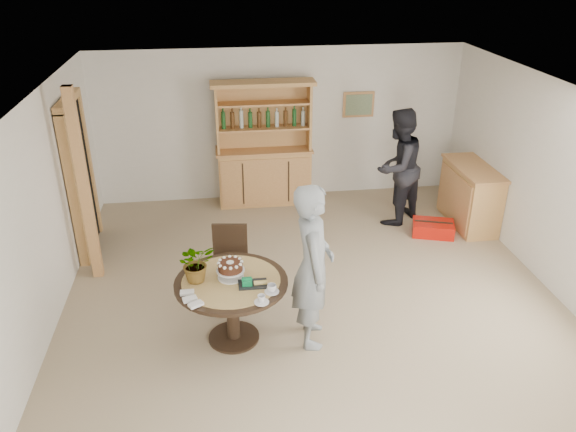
# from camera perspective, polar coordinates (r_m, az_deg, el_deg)

# --- Properties ---
(ground) EXTENTS (7.00, 7.00, 0.00)m
(ground) POSITION_cam_1_polar(r_m,az_deg,el_deg) (6.77, 2.90, -9.69)
(ground) COLOR tan
(ground) RESTS_ON ground
(room_shell) EXTENTS (6.04, 7.04, 2.52)m
(room_shell) POSITION_cam_1_polar(r_m,az_deg,el_deg) (5.93, 3.29, 4.14)
(room_shell) COLOR white
(room_shell) RESTS_ON ground
(doorway) EXTENTS (0.13, 1.10, 2.18)m
(doorway) POSITION_cam_1_polar(r_m,az_deg,el_deg) (8.14, -20.46, 3.89)
(doorway) COLOR black
(doorway) RESTS_ON ground
(pine_post) EXTENTS (0.12, 0.12, 2.50)m
(pine_post) POSITION_cam_1_polar(r_m,az_deg,el_deg) (7.31, -20.01, 2.73)
(pine_post) COLOR tan
(pine_post) RESTS_ON ground
(hutch) EXTENTS (1.62, 0.54, 2.04)m
(hutch) POSITION_cam_1_polar(r_m,az_deg,el_deg) (9.26, -2.44, 5.40)
(hutch) COLOR tan
(hutch) RESTS_ON ground
(sideboard) EXTENTS (0.54, 1.26, 0.94)m
(sideboard) POSITION_cam_1_polar(r_m,az_deg,el_deg) (9.01, 18.01, 2.01)
(sideboard) COLOR tan
(sideboard) RESTS_ON ground
(dining_table) EXTENTS (1.20, 1.20, 0.76)m
(dining_table) POSITION_cam_1_polar(r_m,az_deg,el_deg) (6.04, -5.74, -7.73)
(dining_table) COLOR black
(dining_table) RESTS_ON ground
(dining_chair) EXTENTS (0.47, 0.47, 0.95)m
(dining_chair) POSITION_cam_1_polar(r_m,az_deg,el_deg) (6.78, -5.93, -4.34)
(dining_chair) COLOR black
(dining_chair) RESTS_ON ground
(birthday_cake) EXTENTS (0.30, 0.30, 0.20)m
(birthday_cake) POSITION_cam_1_polar(r_m,az_deg,el_deg) (5.93, -5.88, -5.23)
(birthday_cake) COLOR white
(birthday_cake) RESTS_ON dining_table
(flower_vase) EXTENTS (0.47, 0.44, 0.42)m
(flower_vase) POSITION_cam_1_polar(r_m,az_deg,el_deg) (5.90, -9.32, -4.70)
(flower_vase) COLOR #3F7233
(flower_vase) RESTS_ON dining_table
(gift_tray) EXTENTS (0.30, 0.20, 0.08)m
(gift_tray) POSITION_cam_1_polar(r_m,az_deg,el_deg) (5.84, -3.65, -6.79)
(gift_tray) COLOR black
(gift_tray) RESTS_ON dining_table
(coffee_cup_a) EXTENTS (0.15, 0.15, 0.09)m
(coffee_cup_a) POSITION_cam_1_polar(r_m,az_deg,el_deg) (5.72, -1.66, -7.39)
(coffee_cup_a) COLOR silver
(coffee_cup_a) RESTS_ON dining_table
(coffee_cup_b) EXTENTS (0.15, 0.15, 0.08)m
(coffee_cup_b) POSITION_cam_1_polar(r_m,az_deg,el_deg) (5.57, -2.71, -8.47)
(coffee_cup_b) COLOR silver
(coffee_cup_b) RESTS_ON dining_table
(napkins) EXTENTS (0.24, 0.33, 0.03)m
(napkins) POSITION_cam_1_polar(r_m,az_deg,el_deg) (5.70, -9.84, -8.27)
(napkins) COLOR white
(napkins) RESTS_ON dining_table
(teen_boy) EXTENTS (0.51, 0.71, 1.84)m
(teen_boy) POSITION_cam_1_polar(r_m,az_deg,el_deg) (5.86, 2.53, -5.12)
(teen_boy) COLOR gray
(teen_boy) RESTS_ON ground
(adult_person) EXTENTS (1.11, 1.07, 1.80)m
(adult_person) POSITION_cam_1_polar(r_m,az_deg,el_deg) (8.66, 11.07, 4.90)
(adult_person) COLOR black
(adult_person) RESTS_ON ground
(red_suitcase) EXTENTS (0.69, 0.57, 0.21)m
(red_suitcase) POSITION_cam_1_polar(r_m,az_deg,el_deg) (8.67, 14.51, -1.21)
(red_suitcase) COLOR red
(red_suitcase) RESTS_ON ground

